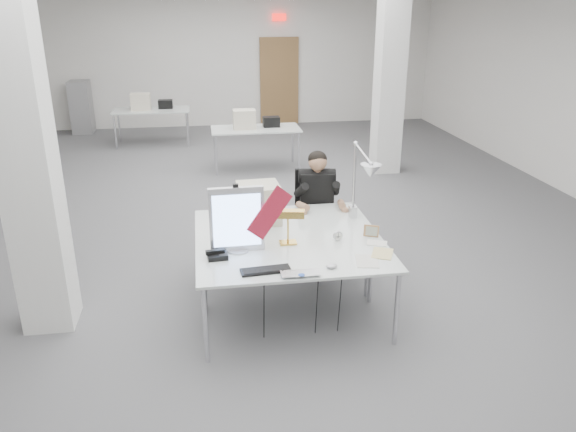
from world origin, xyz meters
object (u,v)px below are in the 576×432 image
Objects in this scene: desk_phone at (218,256)px; beige_monitor at (259,203)px; seated_person at (317,189)px; bankers_lamp at (288,226)px; desk_main at (296,258)px; architect_lamp at (361,184)px; laptop at (302,277)px; office_chair at (316,220)px; monitor at (237,220)px.

desk_phone is 0.97m from beige_monitor.
bankers_lamp is (-0.52, -1.16, 0.03)m from seated_person.
desk_phone is (-1.20, -1.38, -0.12)m from seated_person.
desk_main is at bearing -101.30° from seated_person.
desk_main is at bearing -124.98° from architect_lamp.
architect_lamp reaches higher than beige_monitor.
architect_lamp is at bearing 40.18° from desk_main.
laptop is at bearing -111.90° from architect_lamp.
laptop is at bearing -84.21° from beige_monitor.
desk_phone is (-0.68, -0.22, -0.16)m from bankers_lamp.
seated_person is at bearing 76.84° from bankers_lamp.
seated_person is (0.00, -0.05, 0.40)m from office_chair.
desk_main is 0.98m from beige_monitor.
bankers_lamp reaches higher than laptop.
bankers_lamp is at bearing 13.31° from desk_phone.
monitor is 1.85× the size of laptop.
beige_monitor is at bearing 99.57° from laptop.
seated_person is 0.91m from architect_lamp.
beige_monitor reaches higher than bankers_lamp.
architect_lamp reaches higher than desk_phone.
seated_person is 2.18× the size of beige_monitor.
desk_main is at bearing -11.85° from desk_phone.
laptop is at bearing -41.23° from desk_phone.
laptop is 1.39m from architect_lamp.
architect_lamp is at bearing -64.38° from seated_person.
office_chair is 1.11× the size of architect_lamp.
desk_phone reaches higher than desk_main.
laptop reaches higher than desk_main.
seated_person is 1.04× the size of architect_lamp.
monitor is (-1.01, -1.30, 0.57)m from office_chair.
beige_monitor is 1.07m from architect_lamp.
office_chair is 5.57× the size of desk_phone.
architect_lamp is (0.79, 0.34, 0.27)m from bankers_lamp.
bankers_lamp is (0.48, 0.09, -0.13)m from monitor.
beige_monitor is 0.47× the size of architect_lamp.
desk_main is at bearing -100.72° from office_chair.
seated_person is at bearing 33.30° from beige_monitor.
beige_monitor is at bearing -133.70° from office_chair.
desk_main is at bearing -24.61° from monitor.
bankers_lamp is 1.99× the size of desk_phone.
bankers_lamp is at bearing -106.90° from seated_person.
monitor reaches higher than seated_person.
bankers_lamp is at bearing 94.96° from desk_main.
desk_main is 4.24× the size of beige_monitor.
office_chair reaches higher than laptop.
seated_person is 2.61× the size of bankers_lamp.
monitor is at bearing -114.41° from beige_monitor.
seated_person is 1.83m from desk_phone.
desk_main is 0.64m from monitor.
office_chair is 1.07× the size of seated_person.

